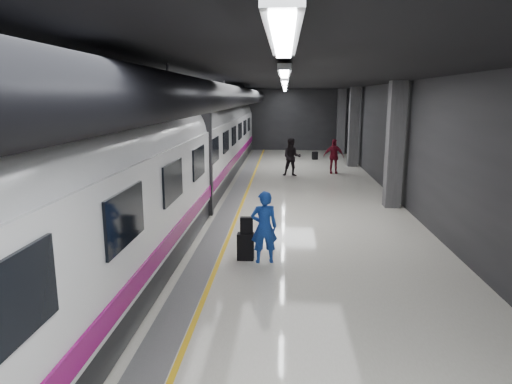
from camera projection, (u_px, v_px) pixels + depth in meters
name	position (u px, v px, depth m)	size (l,w,h in m)	color
ground	(265.00, 219.00, 15.06)	(40.00, 40.00, 0.00)	white
platform_hall	(258.00, 109.00, 15.29)	(10.02, 40.02, 4.51)	black
train	(166.00, 156.00, 14.83)	(3.05, 38.00, 4.05)	black
traveler_main	(264.00, 227.00, 10.92)	(0.65, 0.42, 1.77)	#1846B7
suitcase_main	(246.00, 246.00, 11.21)	(0.41, 0.26, 0.67)	black
shoulder_bag	(247.00, 225.00, 11.09)	(0.31, 0.17, 0.41)	black
traveler_far_a	(292.00, 157.00, 22.97)	(0.93, 0.73, 1.92)	black
traveler_far_b	(334.00, 156.00, 23.86)	(1.05, 0.44, 1.79)	maroon
suitcase_far	(315.00, 156.00, 29.20)	(0.34, 0.22, 0.50)	black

